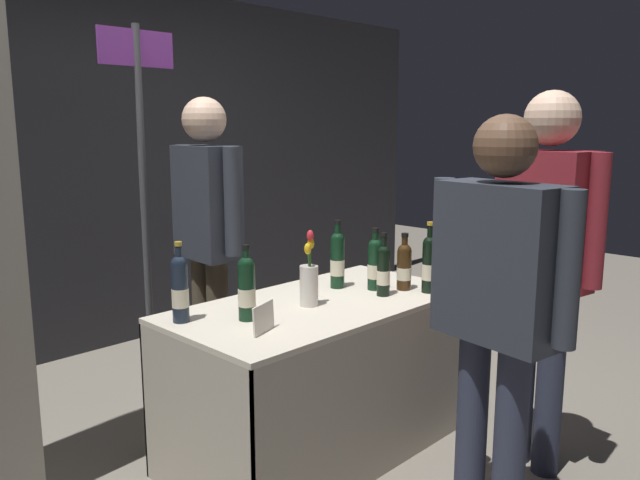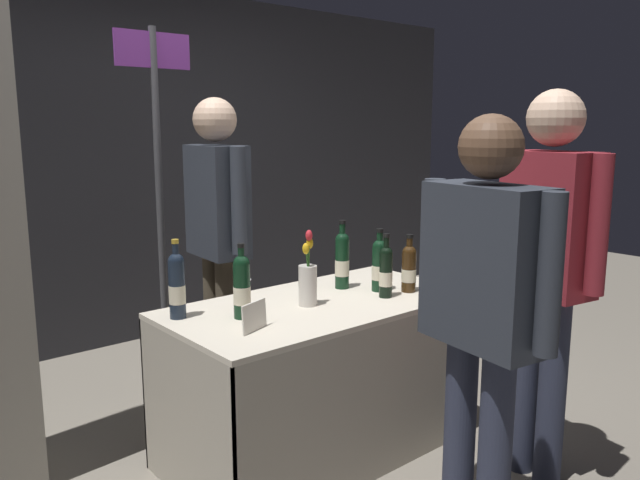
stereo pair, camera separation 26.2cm
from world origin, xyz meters
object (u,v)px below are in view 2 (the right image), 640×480
Objects in this scene: tasting_table at (320,348)px; flower_vase at (308,281)px; display_bottle_0 at (434,265)px; featured_wine_bottle at (342,259)px; vendor_presenter at (218,224)px; wine_glass_near_vendor at (245,288)px; taster_foreground_right at (484,299)px; booth_signpost at (158,172)px.

flower_vase is (-0.08, -0.01, 0.35)m from tasting_table.
featured_wine_bottle is at bearing 123.13° from display_bottle_0.
wine_glass_near_vendor is at bearing -17.42° from vendor_presenter.
tasting_table is at bearing -23.70° from wine_glass_near_vendor.
display_bottle_0 is 0.65m from flower_vase.
taster_foreground_right is (0.04, -0.94, 0.11)m from flower_vase.
flower_vase is (-0.34, -0.13, -0.03)m from featured_wine_bottle.
wine_glass_near_vendor is 0.08× the size of taster_foreground_right.
display_bottle_0 is 1.00× the size of flower_vase.
featured_wine_bottle is (0.25, 0.12, 0.38)m from tasting_table.
taster_foreground_right is 0.76× the size of booth_signpost.
tasting_table is at bearing 9.64° from vendor_presenter.
featured_wine_bottle is at bearing 25.84° from tasting_table.
vendor_presenter reaches higher than display_bottle_0.
featured_wine_bottle is at bearing -6.56° from taster_foreground_right.
booth_signpost is (-0.16, 2.17, 0.33)m from taster_foreground_right.
featured_wine_bottle is 1.26m from booth_signpost.
featured_wine_bottle is 0.99× the size of flower_vase.
flower_vase is at bearing 3.68° from vendor_presenter.
display_bottle_0 is (0.26, -0.39, -0.00)m from featured_wine_bottle.
taster_foreground_right reaches higher than featured_wine_bottle.
display_bottle_0 is 0.17× the size of booth_signpost.
vendor_presenter is 1.74m from taster_foreground_right.
display_bottle_0 is at bearing -26.18° from wine_glass_near_vendor.
taster_foreground_right is (0.03, -1.74, -0.07)m from vendor_presenter.
display_bottle_0 reaches higher than wine_glass_near_vendor.
tasting_table is 0.91× the size of taster_foreground_right.
wine_glass_near_vendor is 1.18m from booth_signpost.
vendor_presenter reaches higher than flower_vase.
featured_wine_bottle is 0.20× the size of vendor_presenter.
tasting_table is 1.05m from taster_foreground_right.
vendor_presenter is at bearing 10.00° from taster_foreground_right.
flower_vase is at bearing -173.55° from tasting_table.
vendor_presenter is at bearing -73.49° from booth_signpost.
booth_signpost reaches higher than taster_foreground_right.
vendor_presenter is 1.07× the size of taster_foreground_right.
taster_foreground_right is at bearing -92.56° from tasting_table.
wine_glass_near_vendor is at bearing 148.10° from flower_vase.
featured_wine_bottle is 0.59m from wine_glass_near_vendor.
featured_wine_bottle is 0.76m from vendor_presenter.
wine_glass_near_vendor is at bearing 23.79° from taster_foreground_right.
tasting_table is 10.95× the size of wine_glass_near_vendor.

